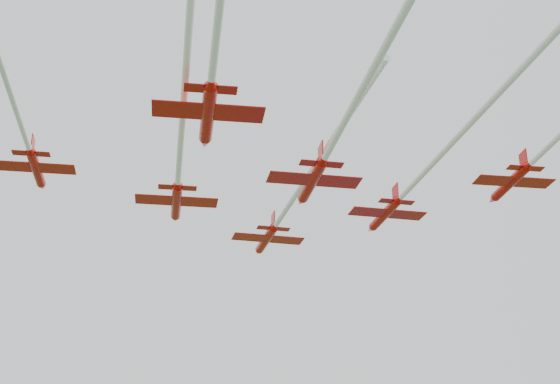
% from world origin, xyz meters
% --- Properties ---
extents(jet_lead, '(23.22, 48.89, 2.87)m').
position_xyz_m(jet_lead, '(1.80, 13.92, 56.74)').
color(jet_lead, '#C30B05').
extents(jet_row2_left, '(21.00, 54.45, 2.78)m').
position_xyz_m(jet_row2_left, '(-5.15, -7.70, 54.89)').
color(jet_row2_left, '#C30B05').
extents(jet_row2_right, '(25.74, 57.61, 2.77)m').
position_xyz_m(jet_row2_right, '(19.49, 1.61, 55.95)').
color(jet_row2_right, '#C30B05').
extents(jet_row3_left, '(23.08, 62.26, 2.35)m').
position_xyz_m(jet_row3_left, '(-13.92, -25.96, 53.74)').
color(jet_row3_left, '#C30B05').
extents(jet_row3_mid, '(21.27, 50.65, 2.91)m').
position_xyz_m(jet_row3_mid, '(10.85, -10.77, 54.10)').
color(jet_row3_mid, '#C30B05').
extents(jet_row4_left, '(19.35, 51.12, 2.84)m').
position_xyz_m(jet_row4_left, '(3.88, -28.51, 53.27)').
color(jet_row4_left, '#C30B05').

